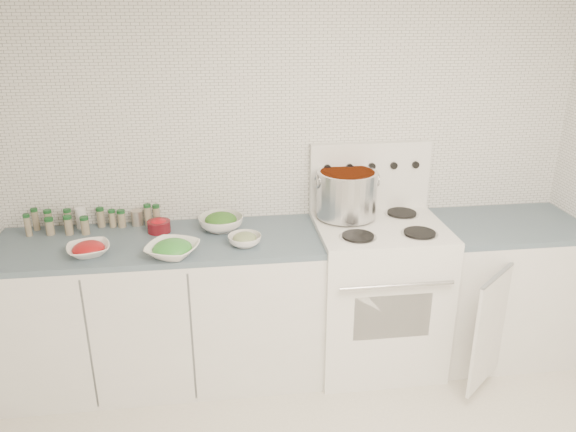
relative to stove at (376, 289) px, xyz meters
The scene contains 13 objects.
room_walls 1.66m from the stove, 112.04° to the right, with size 3.54×3.04×2.52m.
counter_left 1.31m from the stove, behind, with size 1.85×0.62×0.90m.
stove is the anchor object (origin of this frame).
counter_right 0.82m from the stove, ahead, with size 0.89×0.89×0.90m.
stock_pot 0.64m from the stove, 141.44° to the left, with size 0.38×0.36×0.28m.
bowl_tomato 1.72m from the stove, behind, with size 0.27×0.27×0.07m.
bowl_snowpea 1.30m from the stove, behind, with size 0.35×0.35×0.09m.
bowl_broccoli 1.05m from the stove, behind, with size 0.30×0.30×0.11m.
bowl_zucchini 0.93m from the stove, behind, with size 0.20×0.20×0.07m.
bowl_pepper 1.38m from the stove, behind, with size 0.14×0.14×0.08m.
salt_canister 1.85m from the stove, behind, with size 0.06×0.06×0.12m, color white.
tin_can 1.53m from the stove, 169.63° to the left, with size 0.07×0.07×0.09m, color #B6A89A.
spice_cluster 1.81m from the stove, behind, with size 0.77×0.15×0.14m.
Camera 1 is at (-0.47, -1.81, 2.19)m, focal length 35.00 mm.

